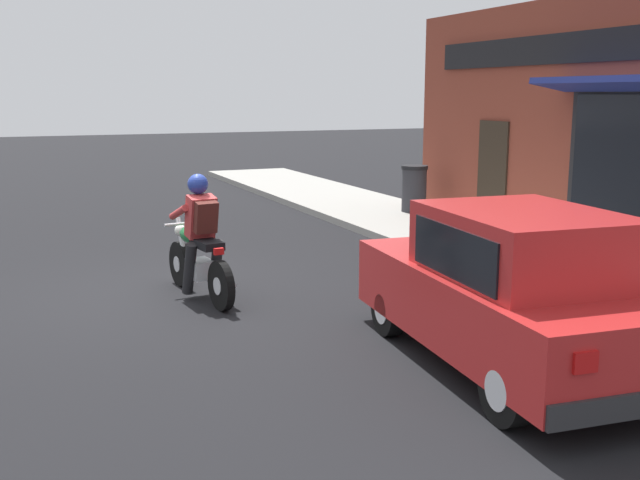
# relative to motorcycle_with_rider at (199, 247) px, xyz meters

# --- Properties ---
(ground_plane) EXTENTS (80.00, 80.00, 0.00)m
(ground_plane) POSITION_rel_motorcycle_with_rider_xyz_m (-0.32, 0.36, -0.68)
(ground_plane) COLOR black
(sidewalk_curb) EXTENTS (2.60, 22.00, 0.14)m
(sidewalk_curb) POSITION_rel_motorcycle_with_rider_xyz_m (5.17, 3.36, -0.61)
(sidewalk_curb) COLOR #9E9B93
(sidewalk_curb) RESTS_ON ground
(storefront_building) EXTENTS (1.25, 11.75, 4.20)m
(storefront_building) POSITION_rel_motorcycle_with_rider_xyz_m (6.70, -0.61, 1.43)
(storefront_building) COLOR brown
(storefront_building) RESTS_ON ground
(motorcycle_with_rider) EXTENTS (0.64, 2.01, 1.62)m
(motorcycle_with_rider) POSITION_rel_motorcycle_with_rider_xyz_m (0.00, 0.00, 0.00)
(motorcycle_with_rider) COLOR black
(motorcycle_with_rider) RESTS_ON ground
(car_hatchback) EXTENTS (1.97, 3.91, 1.57)m
(car_hatchback) POSITION_rel_motorcycle_with_rider_xyz_m (2.12, -3.64, 0.09)
(car_hatchback) COLOR black
(car_hatchback) RESTS_ON ground
(trash_bin) EXTENTS (0.56, 0.56, 0.98)m
(trash_bin) POSITION_rel_motorcycle_with_rider_xyz_m (5.75, 4.44, -0.04)
(trash_bin) COLOR #2D2D33
(trash_bin) RESTS_ON sidewalk_curb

